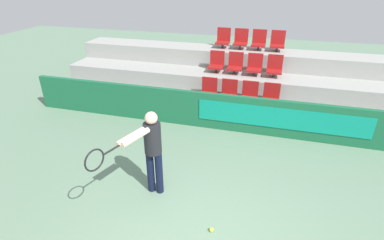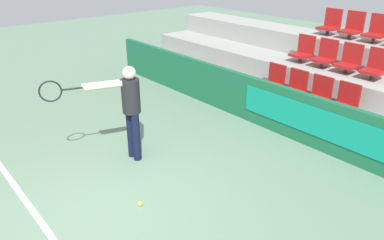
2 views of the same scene
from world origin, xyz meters
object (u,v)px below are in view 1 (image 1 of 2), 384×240
stadium_chair_11 (277,42)px  stadium_chair_0 (209,90)px  stadium_chair_2 (250,94)px  stadium_chair_10 (259,41)px  stadium_chair_8 (223,39)px  tennis_ball (211,230)px  stadium_chair_3 (271,97)px  stadium_chair_6 (255,66)px  stadium_chair_5 (235,64)px  stadium_chair_1 (229,92)px  stadium_chair_7 (274,67)px  tennis_player (150,147)px  stadium_chair_4 (216,63)px  stadium_chair_9 (241,40)px

stadium_chair_11 → stadium_chair_0: bearing=-130.1°
stadium_chair_2 → stadium_chair_10: (0.00, 1.89, 0.94)m
stadium_chair_8 → stadium_chair_11: size_ratio=1.00×
stadium_chair_11 → stadium_chair_10: bearing=180.0°
stadium_chair_11 → tennis_ball: 6.08m
stadium_chair_3 → stadium_chair_6: bearing=119.3°
stadium_chair_5 → stadium_chair_11: (1.06, 0.94, 0.47)m
stadium_chair_3 → stadium_chair_10: size_ratio=1.00×
stadium_chair_2 → stadium_chair_1: bearing=180.0°
stadium_chair_7 → stadium_chair_2: bearing=-119.3°
tennis_player → stadium_chair_5: bearing=98.2°
stadium_chair_3 → stadium_chair_11: (0.00, 1.89, 0.94)m
stadium_chair_3 → stadium_chair_8: (-1.59, 1.89, 0.94)m
stadium_chair_1 → stadium_chair_6: (0.53, 0.94, 0.47)m
stadium_chair_8 → stadium_chair_10: size_ratio=1.00×
stadium_chair_1 → stadium_chair_10: stadium_chair_10 is taller
tennis_player → stadium_chair_0: bearing=104.3°
stadium_chair_4 → stadium_chair_7: size_ratio=1.00×
stadium_chair_6 → stadium_chair_7: same height
stadium_chair_10 → tennis_ball: size_ratio=8.69×
stadium_chair_2 → stadium_chair_0: bearing=180.0°
stadium_chair_5 → stadium_chair_1: bearing=-90.0°
stadium_chair_4 → tennis_player: (-0.25, -4.29, -0.23)m
stadium_chair_4 → stadium_chair_10: bearing=41.7°
stadium_chair_3 → stadium_chair_8: 2.64m
stadium_chair_2 → stadium_chair_6: bearing=90.0°
stadium_chair_7 → stadium_chair_8: bearing=149.3°
stadium_chair_0 → stadium_chair_10: size_ratio=1.00×
stadium_chair_3 → tennis_player: (-1.84, -3.35, 0.24)m
stadium_chair_2 → stadium_chair_5: stadium_chair_5 is taller
stadium_chair_2 → stadium_chair_7: bearing=60.7°
stadium_chair_7 → tennis_ball: (-0.65, -4.87, -1.15)m
stadium_chair_5 → stadium_chair_11: bearing=41.7°
stadium_chair_2 → stadium_chair_10: stadium_chair_10 is taller
stadium_chair_4 → tennis_ball: size_ratio=8.69×
stadium_chair_5 → tennis_player: 4.37m
stadium_chair_3 → stadium_chair_8: stadium_chair_8 is taller
stadium_chair_0 → tennis_ball: size_ratio=8.69×
stadium_chair_0 → stadium_chair_4: size_ratio=1.00×
stadium_chair_8 → stadium_chair_11: bearing=0.0°
stadium_chair_2 → stadium_chair_3: 0.53m
stadium_chair_3 → tennis_ball: (-0.65, -3.93, -0.68)m
stadium_chair_8 → stadium_chair_9: size_ratio=1.00×
stadium_chair_11 → tennis_player: stadium_chair_11 is taller
stadium_chair_0 → stadium_chair_2: bearing=0.0°
stadium_chair_5 → stadium_chair_10: stadium_chair_10 is taller
stadium_chair_8 → stadium_chair_9: bearing=0.0°
stadium_chair_1 → stadium_chair_2: (0.53, 0.00, 0.00)m
stadium_chair_10 → stadium_chair_5: bearing=-119.3°
stadium_chair_6 → stadium_chair_9: size_ratio=1.00×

